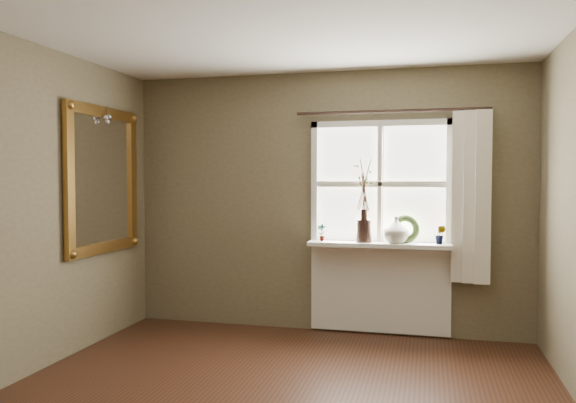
{
  "coord_description": "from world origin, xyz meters",
  "views": [
    {
      "loc": [
        1.01,
        -3.3,
        1.53
      ],
      "look_at": [
        -0.21,
        1.55,
        1.33
      ],
      "focal_mm": 35.0,
      "sensor_mm": 36.0,
      "label": 1
    }
  ],
  "objects_px": {
    "dark_jug": "(364,231)",
    "gilt_mirror": "(103,180)",
    "wreath": "(405,232)",
    "cream_vase": "(396,230)"
  },
  "relations": [
    {
      "from": "dark_jug",
      "to": "gilt_mirror",
      "type": "distance_m",
      "value": 2.53
    },
    {
      "from": "dark_jug",
      "to": "wreath",
      "type": "relative_size",
      "value": 0.81
    },
    {
      "from": "cream_vase",
      "to": "wreath",
      "type": "height_order",
      "value": "cream_vase"
    },
    {
      "from": "cream_vase",
      "to": "gilt_mirror",
      "type": "distance_m",
      "value": 2.81
    },
    {
      "from": "cream_vase",
      "to": "gilt_mirror",
      "type": "xyz_separation_m",
      "value": [
        -2.68,
        -0.72,
        0.48
      ]
    },
    {
      "from": "wreath",
      "to": "gilt_mirror",
      "type": "xyz_separation_m",
      "value": [
        -2.76,
        -0.76,
        0.5
      ]
    },
    {
      "from": "cream_vase",
      "to": "gilt_mirror",
      "type": "relative_size",
      "value": 0.19
    },
    {
      "from": "cream_vase",
      "to": "wreath",
      "type": "distance_m",
      "value": 0.1
    },
    {
      "from": "cream_vase",
      "to": "wreath",
      "type": "xyz_separation_m",
      "value": [
        0.08,
        0.04,
        -0.02
      ]
    },
    {
      "from": "dark_jug",
      "to": "gilt_mirror",
      "type": "height_order",
      "value": "gilt_mirror"
    }
  ]
}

